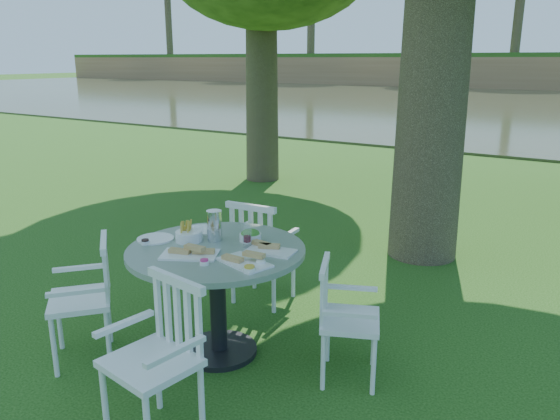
{
  "coord_description": "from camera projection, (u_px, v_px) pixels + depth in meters",
  "views": [
    {
      "loc": [
        2.45,
        -3.68,
        2.13
      ],
      "look_at": [
        0.0,
        0.2,
        0.85
      ],
      "focal_mm": 35.0,
      "sensor_mm": 36.0,
      "label": 1
    }
  ],
  "objects": [
    {
      "name": "ground",
      "position": [
        268.0,
        307.0,
        4.83
      ],
      "size": [
        140.0,
        140.0,
        0.0
      ],
      "primitive_type": "plane",
      "color": "#143D0C",
      "rests_on": "ground"
    },
    {
      "name": "table",
      "position": [
        217.0,
        272.0,
        3.92
      ],
      "size": [
        1.27,
        1.27,
        0.83
      ],
      "color": "black",
      "rests_on": "ground"
    },
    {
      "name": "chair_ne",
      "position": [
        338.0,
        311.0,
        3.67
      ],
      "size": [
        0.52,
        0.54,
        0.83
      ],
      "rotation": [
        0.0,
        0.0,
        -4.32
      ],
      "color": "white",
      "rests_on": "ground"
    },
    {
      "name": "chair_nw",
      "position": [
        258.0,
        245.0,
        4.76
      ],
      "size": [
        0.51,
        0.48,
        0.95
      ],
      "rotation": [
        0.0,
        0.0,
        -3.07
      ],
      "color": "white",
      "rests_on": "ground"
    },
    {
      "name": "chair_sw",
      "position": [
        92.0,
        290.0,
        3.9
      ],
      "size": [
        0.62,
        0.62,
        0.9
      ],
      "rotation": [
        0.0,
        0.0,
        -0.72
      ],
      "color": "white",
      "rests_on": "ground"
    },
    {
      "name": "chair_se",
      "position": [
        163.0,
        346.0,
        3.1
      ],
      "size": [
        0.54,
        0.51,
        0.93
      ],
      "rotation": [
        0.0,
        0.0,
        -0.15
      ],
      "color": "white",
      "rests_on": "ground"
    },
    {
      "name": "tableware",
      "position": [
        213.0,
        239.0,
        3.93
      ],
      "size": [
        1.19,
        0.79,
        0.23
      ],
      "color": "white",
      "rests_on": "table"
    }
  ]
}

